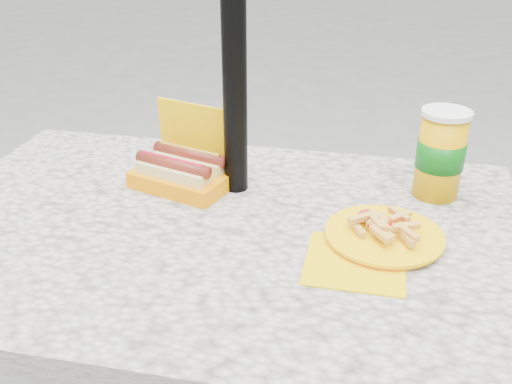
% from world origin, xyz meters
% --- Properties ---
extents(picnic_table, '(1.20, 0.80, 0.75)m').
position_xyz_m(picnic_table, '(0.00, 0.00, 0.64)').
color(picnic_table, beige).
rests_on(picnic_table, ground).
extents(umbrella_pole, '(0.05, 0.05, 2.20)m').
position_xyz_m(umbrella_pole, '(0.00, 0.16, 1.10)').
color(umbrella_pole, black).
rests_on(umbrella_pole, ground).
extents(hotdog_box, '(0.24, 0.19, 0.17)m').
position_xyz_m(hotdog_box, '(-0.12, 0.15, 0.79)').
color(hotdog_box, '#FDC300').
rests_on(hotdog_box, picnic_table).
extents(fries_plate, '(0.24, 0.28, 0.04)m').
position_xyz_m(fries_plate, '(0.31, 0.00, 0.76)').
color(fries_plate, '#F4C800').
rests_on(fries_plate, picnic_table).
extents(soda_cup, '(0.10, 0.10, 0.19)m').
position_xyz_m(soda_cup, '(0.42, 0.22, 0.84)').
color(soda_cup, '#E6A300').
rests_on(soda_cup, picnic_table).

